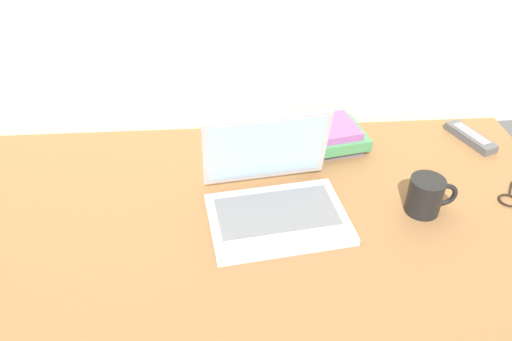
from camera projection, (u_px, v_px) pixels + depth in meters
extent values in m
cube|color=brown|center=(236.00, 217.00, 1.17)|extent=(1.60, 0.76, 0.03)
cube|color=#B2B5BA|center=(278.00, 219.00, 1.13)|extent=(0.34, 0.26, 0.02)
cube|color=slate|center=(276.00, 211.00, 1.14)|extent=(0.29, 0.17, 0.00)
cube|color=#B2B5BA|center=(266.00, 148.00, 1.17)|extent=(0.30, 0.09, 0.20)
cube|color=#A5C6EA|center=(266.00, 149.00, 1.17)|extent=(0.27, 0.08, 0.17)
cylinder|color=black|center=(425.00, 196.00, 1.14)|extent=(0.08, 0.08, 0.09)
torus|color=black|center=(444.00, 195.00, 1.14)|extent=(0.06, 0.01, 0.06)
cylinder|color=brown|center=(428.00, 182.00, 1.12)|extent=(0.07, 0.07, 0.00)
cube|color=#4C4C51|center=(470.00, 137.00, 1.40)|extent=(0.10, 0.17, 0.02)
cube|color=slate|center=(471.00, 133.00, 1.39)|extent=(0.07, 0.12, 0.00)
torus|color=black|center=(508.00, 200.00, 1.19)|extent=(0.06, 0.06, 0.01)
cube|color=black|center=(511.00, 189.00, 1.23)|extent=(0.04, 0.05, 0.00)
cube|color=#595960|center=(326.00, 144.00, 1.38)|extent=(0.19, 0.15, 0.02)
cube|color=#3F7F4C|center=(327.00, 136.00, 1.36)|extent=(0.22, 0.19, 0.03)
cube|color=#8C4C8C|center=(327.00, 128.00, 1.35)|extent=(0.18, 0.16, 0.02)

